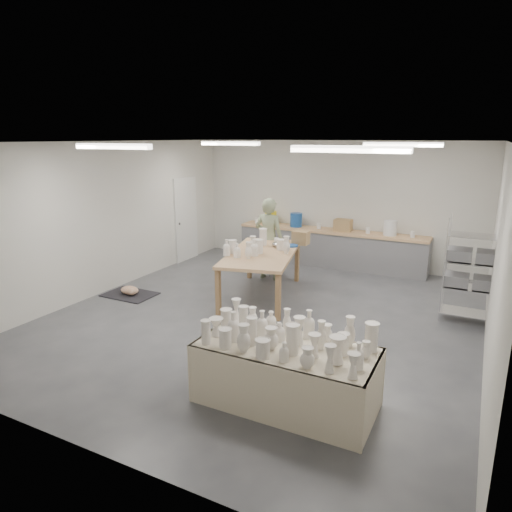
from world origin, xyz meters
The scene contains 9 objects.
room centered at (-0.11, 0.08, 2.06)m, with size 8.00×8.02×3.00m.
back_counter centered at (-0.01, 3.68, 0.49)m, with size 4.60×0.60×1.24m.
wire_shelf centered at (3.20, 1.40, 0.92)m, with size 0.88×0.48×1.80m.
drying_table centered at (1.41, -2.32, 0.42)m, with size 2.09×1.00×1.10m.
work_table centered at (-0.48, 1.00, 0.90)m, with size 1.75×2.64×1.25m.
rug centered at (-2.90, -0.20, 0.01)m, with size 1.00×0.70×0.02m, color black.
cat centered at (-2.88, -0.21, 0.10)m, with size 0.46×0.40×0.17m.
potter centered at (-0.88, 2.06, 0.91)m, with size 0.66×0.43×1.81m, color gray.
red_stool centered at (-0.88, 2.33, 0.31)m, with size 0.45×0.45×0.34m.
Camera 1 is at (3.28, -6.78, 3.08)m, focal length 32.00 mm.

